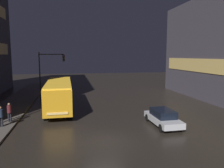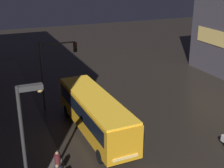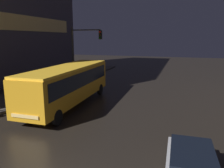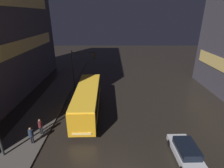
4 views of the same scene
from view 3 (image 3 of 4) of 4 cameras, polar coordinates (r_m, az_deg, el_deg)
The scene contains 4 objects.
sidewalk_left at distance 21.04m, azimuth -24.31°, elevation -3.58°, with size 4.00×48.00×0.15m.
bus_near at distance 17.57m, azimuth -11.23°, elevation 0.62°, with size 2.88×10.85×3.14m.
car_taxi at distance 8.92m, azimuth 20.02°, elevation -19.82°, with size 1.92×4.43×1.40m.
traffic_light_main at distance 23.49m, azimuth -7.75°, elevation 9.47°, with size 3.43×0.35×6.43m.
Camera 3 is at (4.89, -4.91, 5.31)m, focal length 35.00 mm.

